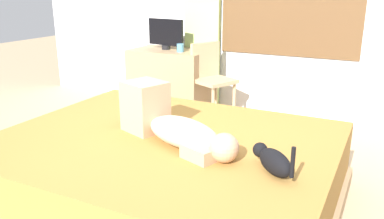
{
  "coord_description": "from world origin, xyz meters",
  "views": [
    {
      "loc": [
        1.25,
        -1.99,
        1.46
      ],
      "look_at": [
        0.08,
        0.31,
        0.65
      ],
      "focal_mm": 37.37,
      "sensor_mm": 36.0,
      "label": 1
    }
  ],
  "objects": [
    {
      "name": "tv_monitor",
      "position": [
        -1.13,
        2.04,
        0.92
      ],
      "size": [
        0.48,
        0.1,
        0.35
      ],
      "color": "black",
      "rests_on": "desk"
    },
    {
      "name": "cup",
      "position": [
        -0.89,
        1.95,
        0.79
      ],
      "size": [
        0.08,
        0.08,
        0.09
      ],
      "primitive_type": "cylinder",
      "color": "teal",
      "rests_on": "desk"
    },
    {
      "name": "desk",
      "position": [
        -1.07,
        2.04,
        0.37
      ],
      "size": [
        0.9,
        0.56,
        0.74
      ],
      "color": "#997A56",
      "rests_on": "ground"
    },
    {
      "name": "curtain_left",
      "position": [
        -0.79,
        2.32,
        1.27
      ],
      "size": [
        0.44,
        0.06,
        2.55
      ],
      "primitive_type": "cube",
      "color": "#ADCC75",
      "rests_on": "ground"
    },
    {
      "name": "chair_by_desk",
      "position": [
        -0.51,
        1.94,
        0.51
      ],
      "size": [
        0.51,
        0.51,
        0.86
      ],
      "color": "tan",
      "rests_on": "ground"
    },
    {
      "name": "cat",
      "position": [
        0.76,
        -0.07,
        0.57
      ],
      "size": [
        0.29,
        0.27,
        0.21
      ],
      "color": "black",
      "rests_on": "bed"
    },
    {
      "name": "bed",
      "position": [
        -0.02,
        0.11,
        0.25
      ],
      "size": [
        2.22,
        1.8,
        0.5
      ],
      "color": "#997A56",
      "rests_on": "ground"
    },
    {
      "name": "person_lying",
      "position": [
        0.06,
        0.08,
        0.62
      ],
      "size": [
        0.93,
        0.52,
        0.34
      ],
      "color": "#CCB299",
      "rests_on": "bed"
    },
    {
      "name": "ground_plane",
      "position": [
        0.0,
        0.0,
        0.0
      ],
      "size": [
        16.0,
        16.0,
        0.0
      ],
      "primitive_type": "plane",
      "color": "tan"
    }
  ]
}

